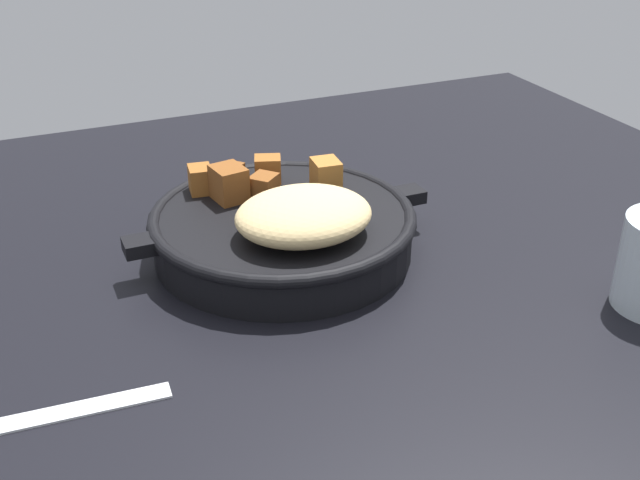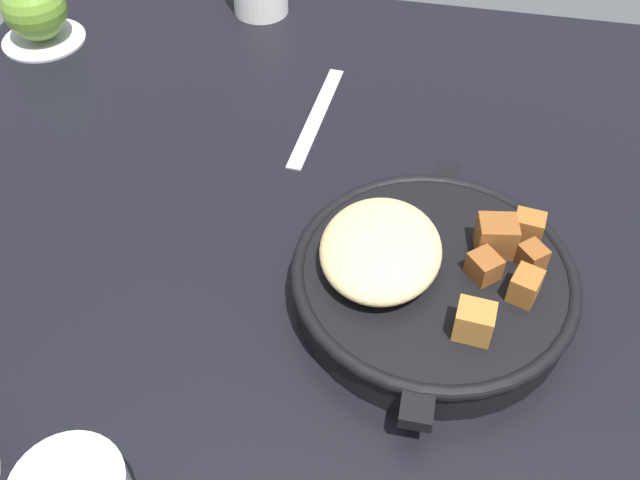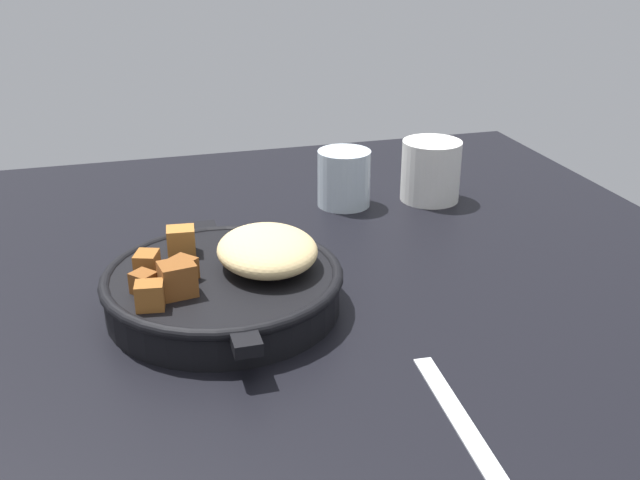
% 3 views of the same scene
% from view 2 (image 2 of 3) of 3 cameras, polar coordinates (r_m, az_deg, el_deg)
% --- Properties ---
extents(ground_plane, '(1.03, 0.98, 0.02)m').
position_cam_2_polar(ground_plane, '(0.64, 0.17, -5.00)').
color(ground_plane, black).
extents(cast_iron_skillet, '(0.28, 0.24, 0.08)m').
position_cam_2_polar(cast_iron_skillet, '(0.61, 8.51, -3.00)').
color(cast_iron_skillet, black).
rests_on(cast_iron_skillet, ground_plane).
extents(saucer_plate, '(0.10, 0.10, 0.01)m').
position_cam_2_polar(saucer_plate, '(0.99, -20.94, 14.61)').
color(saucer_plate, '#B7BABF').
rests_on(saucer_plate, ground_plane).
extents(red_apple, '(0.08, 0.08, 0.08)m').
position_cam_2_polar(red_apple, '(0.97, -21.60, 16.63)').
color(red_apple, olive).
rests_on(red_apple, saucer_plate).
extents(butter_knife, '(0.18, 0.03, 0.00)m').
position_cam_2_polar(butter_knife, '(0.81, -0.26, 9.79)').
color(butter_knife, silver).
rests_on(butter_knife, ground_plane).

